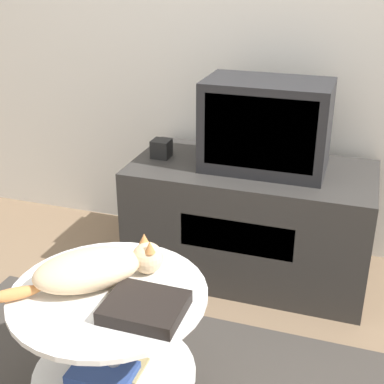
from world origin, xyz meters
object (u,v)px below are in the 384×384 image
(dvd_box, at_px, (145,307))
(cat, at_px, (94,268))
(tv, at_px, (266,126))
(speaker, at_px, (161,149))

(dvd_box, height_order, cat, cat)
(dvd_box, bearing_deg, cat, 156.58)
(dvd_box, bearing_deg, tv, 83.44)
(speaker, bearing_deg, cat, -80.89)
(tv, bearing_deg, cat, -108.69)
(tv, relative_size, cat, 1.21)
(dvd_box, distance_m, cat, 0.24)
(speaker, height_order, dvd_box, speaker)
(dvd_box, xyz_separation_m, cat, (-0.21, 0.09, 0.03))
(cat, bearing_deg, dvd_box, -64.69)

